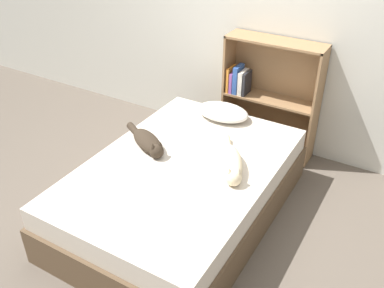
{
  "coord_description": "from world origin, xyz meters",
  "views": [
    {
      "loc": [
        1.38,
        -2.19,
        2.27
      ],
      "look_at": [
        0.0,
        0.15,
        0.57
      ],
      "focal_mm": 40.0,
      "sensor_mm": 36.0,
      "label": 1
    }
  ],
  "objects": [
    {
      "name": "ground_plane",
      "position": [
        0.0,
        0.0,
        0.0
      ],
      "size": [
        8.0,
        8.0,
        0.0
      ],
      "primitive_type": "plane",
      "color": "brown"
    },
    {
      "name": "wall_back",
      "position": [
        0.0,
        1.38,
        1.25
      ],
      "size": [
        8.0,
        0.06,
        2.5
      ],
      "color": "silver",
      "rests_on": "ground_plane"
    },
    {
      "name": "pillow",
      "position": [
        -0.07,
        0.79,
        0.53
      ],
      "size": [
        0.47,
        0.31,
        0.12
      ],
      "color": "white",
      "rests_on": "bed"
    },
    {
      "name": "cat_dark",
      "position": [
        -0.35,
        0.06,
        0.52
      ],
      "size": [
        0.53,
        0.36,
        0.13
      ],
      "rotation": [
        0.0,
        0.0,
        5.77
      ],
      "color": "#33281E",
      "rests_on": "bed"
    },
    {
      "name": "bookshelf",
      "position": [
        0.17,
        1.25,
        0.56
      ],
      "size": [
        0.87,
        0.26,
        1.1
      ],
      "color": "#8E6B47",
      "rests_on": "ground_plane"
    },
    {
      "name": "cat_light",
      "position": [
        0.34,
        0.12,
        0.53
      ],
      "size": [
        0.41,
        0.58,
        0.14
      ],
      "rotation": [
        0.0,
        0.0,
        5.26
      ],
      "color": "beige",
      "rests_on": "bed"
    },
    {
      "name": "bed",
      "position": [
        0.0,
        0.0,
        0.23
      ],
      "size": [
        1.31,
        1.96,
        0.47
      ],
      "color": "brown",
      "rests_on": "ground_plane"
    }
  ]
}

